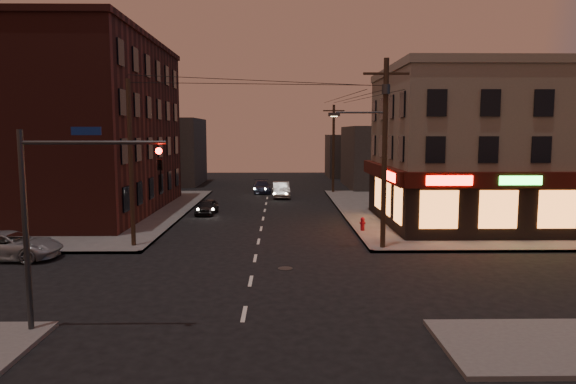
{
  "coord_description": "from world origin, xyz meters",
  "views": [
    {
      "loc": [
        1.28,
        -21.3,
        6.3
      ],
      "look_at": [
        1.68,
        5.44,
        3.2
      ],
      "focal_mm": 32.0,
      "sensor_mm": 36.0,
      "label": 1
    }
  ],
  "objects_px": {
    "sedan_mid": "(281,190)",
    "sedan_near": "(207,207)",
    "fire_hydrant": "(363,223)",
    "suv_cross": "(9,246)",
    "sedan_far": "(262,187)"
  },
  "relations": [
    {
      "from": "sedan_mid",
      "to": "fire_hydrant",
      "type": "xyz_separation_m",
      "value": [
        5.12,
        -17.89,
        -0.14
      ]
    },
    {
      "from": "sedan_near",
      "to": "sedan_mid",
      "type": "xyz_separation_m",
      "value": [
        5.77,
        10.35,
        0.17
      ]
    },
    {
      "from": "suv_cross",
      "to": "fire_hydrant",
      "type": "distance_m",
      "value": 19.84
    },
    {
      "from": "sedan_near",
      "to": "fire_hydrant",
      "type": "relative_size",
      "value": 4.02
    },
    {
      "from": "sedan_mid",
      "to": "fire_hydrant",
      "type": "height_order",
      "value": "sedan_mid"
    },
    {
      "from": "sedan_near",
      "to": "sedan_far",
      "type": "relative_size",
      "value": 0.78
    },
    {
      "from": "sedan_near",
      "to": "sedan_far",
      "type": "distance_m",
      "value": 14.78
    },
    {
      "from": "sedan_mid",
      "to": "sedan_far",
      "type": "relative_size",
      "value": 1.04
    },
    {
      "from": "fire_hydrant",
      "to": "sedan_mid",
      "type": "bearing_deg",
      "value": 105.97
    },
    {
      "from": "suv_cross",
      "to": "sedan_far",
      "type": "bearing_deg",
      "value": -20.34
    },
    {
      "from": "sedan_mid",
      "to": "sedan_near",
      "type": "bearing_deg",
      "value": -121.27
    },
    {
      "from": "sedan_far",
      "to": "fire_hydrant",
      "type": "height_order",
      "value": "sedan_far"
    },
    {
      "from": "suv_cross",
      "to": "sedan_mid",
      "type": "relative_size",
      "value": 1.1
    },
    {
      "from": "sedan_near",
      "to": "fire_hydrant",
      "type": "distance_m",
      "value": 13.25
    },
    {
      "from": "suv_cross",
      "to": "sedan_far",
      "type": "height_order",
      "value": "suv_cross"
    }
  ]
}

